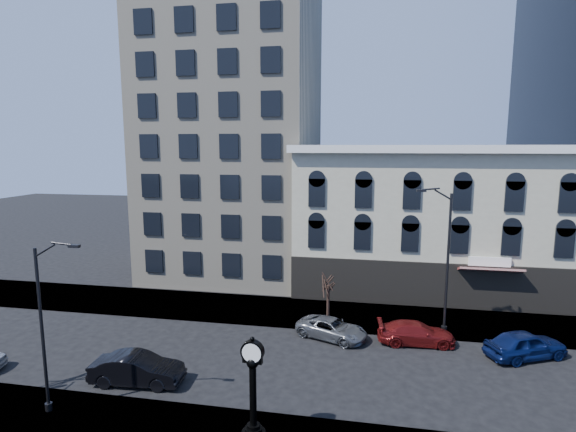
# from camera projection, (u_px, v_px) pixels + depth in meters

# --- Properties ---
(ground) EXTENTS (160.00, 160.00, 0.00)m
(ground) POSITION_uv_depth(u_px,v_px,m) (242.00, 360.00, 26.34)
(ground) COLOR black
(ground) RESTS_ON ground
(sidewalk_far) EXTENTS (160.00, 6.00, 0.12)m
(sidewalk_far) POSITION_uv_depth(u_px,v_px,m) (272.00, 310.00, 34.11)
(sidewalk_far) COLOR gray
(sidewalk_far) RESTS_ON ground
(cream_tower) EXTENTS (15.90, 15.40, 42.50)m
(cream_tower) POSITION_uv_depth(u_px,v_px,m) (233.00, 73.00, 42.80)
(cream_tower) COLOR beige
(cream_tower) RESTS_ON ground
(victorian_row) EXTENTS (22.60, 11.19, 12.50)m
(victorian_row) POSITION_uv_depth(u_px,v_px,m) (427.00, 221.00, 38.69)
(victorian_row) COLOR #BFBA9D
(victorian_row) RESTS_ON ground
(street_clock) EXTENTS (1.03, 1.03, 4.55)m
(street_clock) POSITION_uv_depth(u_px,v_px,m) (253.00, 393.00, 18.82)
(street_clock) COLOR black
(street_clock) RESTS_ON sidewalk_near
(street_lamp_near) EXTENTS (2.15, 0.37, 8.28)m
(street_lamp_near) POSITION_uv_depth(u_px,v_px,m) (50.00, 283.00, 20.07)
(street_lamp_near) COLOR black
(street_lamp_near) RESTS_ON sidewalk_near
(street_lamp_far) EXTENTS (2.55, 0.62, 9.86)m
(street_lamp_far) POSITION_uv_depth(u_px,v_px,m) (439.00, 222.00, 28.84)
(street_lamp_far) COLOR black
(street_lamp_far) RESTS_ON sidewalk_far
(bare_tree_far) EXTENTS (2.29, 2.29, 3.92)m
(bare_tree_far) POSITION_uv_depth(u_px,v_px,m) (328.00, 278.00, 32.06)
(bare_tree_far) COLOR #322119
(bare_tree_far) RESTS_ON sidewalk_far
(car_near_b) EXTENTS (4.97, 2.07, 1.60)m
(car_near_b) POSITION_uv_depth(u_px,v_px,m) (137.00, 369.00, 23.62)
(car_near_b) COLOR black
(car_near_b) RESTS_ON ground
(car_far_a) EXTENTS (5.12, 3.69, 1.29)m
(car_far_a) POSITION_uv_depth(u_px,v_px,m) (332.00, 329.00, 29.23)
(car_far_a) COLOR #595B60
(car_far_a) RESTS_ON ground
(car_far_b) EXTENTS (4.94, 2.31, 1.40)m
(car_far_b) POSITION_uv_depth(u_px,v_px,m) (416.00, 333.00, 28.42)
(car_far_b) COLOR maroon
(car_far_b) RESTS_ON ground
(car_far_c) EXTENTS (5.21, 3.81, 1.65)m
(car_far_c) POSITION_uv_depth(u_px,v_px,m) (525.00, 345.00, 26.48)
(car_far_c) COLOR #0C194C
(car_far_c) RESTS_ON ground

